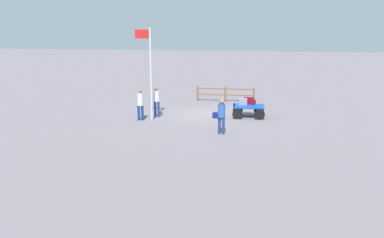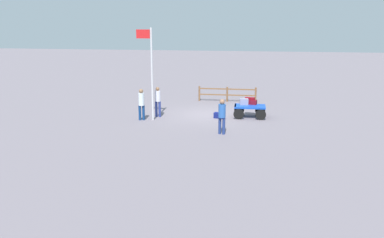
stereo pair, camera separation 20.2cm
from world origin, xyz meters
TOP-DOWN VIEW (x-y plane):
  - ground_plane at (0.00, 0.00)m, footprint 120.00×120.00m
  - luggage_cart at (-2.27, 0.28)m, footprint 1.84×1.33m
  - suitcase_olive at (-2.39, -0.12)m, footprint 0.57×0.42m
  - suitcase_navy at (-2.26, -0.16)m, footprint 0.58×0.40m
  - suitcase_grey at (-1.95, 0.14)m, footprint 0.51×0.38m
  - suitcase_tan at (-0.65, 0.84)m, footprint 0.65×0.41m
  - worker_lead at (-1.16, 4.11)m, footprint 0.42×0.42m
  - worker_trailing at (3.47, 2.07)m, footprint 0.39×0.39m
  - worker_supervisor at (2.81, 1.14)m, footprint 0.34×0.34m
  - flagpole at (2.95, 1.93)m, footprint 0.88×0.13m
  - wooden_fence at (-0.55, -4.20)m, footprint 3.93×0.22m

SIDE VIEW (x-z plane):
  - ground_plane at x=0.00m, z-range 0.00..0.00m
  - suitcase_tan at x=-0.65m, z-range 0.00..0.31m
  - luggage_cart at x=-2.27m, z-range 0.14..0.81m
  - wooden_fence at x=-0.55m, z-range 0.08..1.09m
  - suitcase_olive at x=-2.39m, z-range 0.67..0.92m
  - suitcase_grey at x=-1.95m, z-range 0.67..1.03m
  - suitcase_navy at x=-2.26m, z-range 0.67..1.05m
  - worker_supervisor at x=2.81m, z-range 0.13..1.83m
  - worker_trailing at x=3.47m, z-range 0.12..1.84m
  - worker_lead at x=-1.16m, z-range 0.15..1.83m
  - flagpole at x=2.95m, z-range 0.38..5.32m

